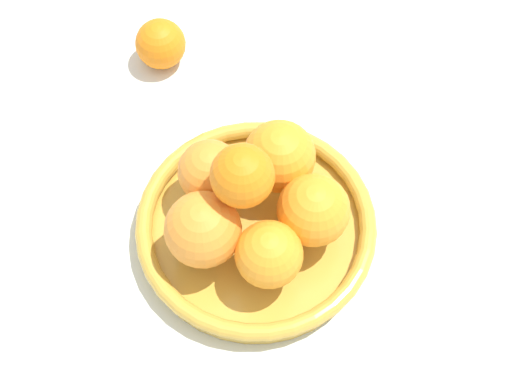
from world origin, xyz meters
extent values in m
plane|color=silver|center=(0.00, 0.00, 0.00)|extent=(4.00, 4.00, 0.00)
cylinder|color=gold|center=(0.00, 0.00, 0.01)|extent=(0.26, 0.26, 0.02)
torus|color=gold|center=(0.00, 0.00, 0.03)|extent=(0.27, 0.27, 0.02)
sphere|color=orange|center=(0.03, -0.05, 0.08)|extent=(0.08, 0.08, 0.08)
sphere|color=orange|center=(0.06, 0.02, 0.08)|extent=(0.08, 0.08, 0.08)
sphere|color=orange|center=(0.00, 0.07, 0.07)|extent=(0.07, 0.07, 0.07)
sphere|color=orange|center=(-0.06, 0.02, 0.08)|extent=(0.08, 0.08, 0.08)
sphere|color=orange|center=(-0.04, -0.05, 0.07)|extent=(0.07, 0.07, 0.07)
sphere|color=orange|center=(-0.01, 0.01, 0.13)|extent=(0.07, 0.07, 0.07)
sphere|color=orange|center=(0.12, 0.26, 0.03)|extent=(0.07, 0.07, 0.07)
camera|label=1|loc=(-0.28, -0.22, 0.75)|focal=50.00mm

